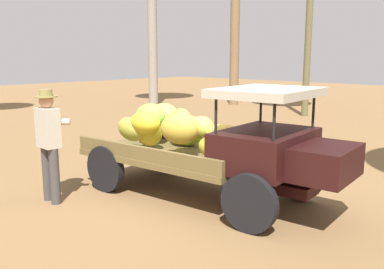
# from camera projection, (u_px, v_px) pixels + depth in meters

# --- Properties ---
(ground_plane) EXTENTS (60.00, 60.00, 0.00)m
(ground_plane) POSITION_uv_depth(u_px,v_px,m) (213.00, 193.00, 7.09)
(ground_plane) COLOR olive
(truck) EXTENTS (4.57, 2.10, 1.84)m
(truck) POSITION_uv_depth(u_px,v_px,m) (214.00, 144.00, 6.63)
(truck) COLOR black
(truck) RESTS_ON ground
(farmer) EXTENTS (0.53, 0.47, 1.79)m
(farmer) POSITION_uv_depth(u_px,v_px,m) (49.00, 139.00, 6.47)
(farmer) COLOR #413E3E
(farmer) RESTS_ON ground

